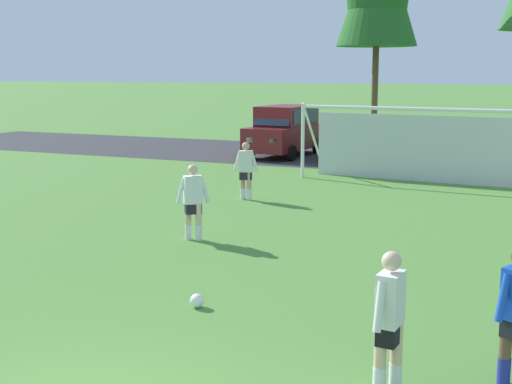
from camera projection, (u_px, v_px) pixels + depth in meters
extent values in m
plane|color=#518438|center=(391.00, 193.00, 20.44)|extent=(400.00, 400.00, 0.00)
cube|color=#333335|center=(436.00, 161.00, 27.89)|extent=(52.00, 8.40, 0.01)
sphere|color=white|center=(197.00, 301.00, 10.45)|extent=(0.22, 0.22, 0.22)
sphere|color=black|center=(197.00, 300.00, 10.45)|extent=(0.08, 0.08, 0.08)
sphere|color=red|center=(200.00, 301.00, 10.43)|extent=(0.07, 0.07, 0.07)
cylinder|color=white|center=(303.00, 142.00, 23.31)|extent=(0.12, 0.12, 2.44)
cylinder|color=white|center=(410.00, 109.00, 21.41)|extent=(7.31, 0.64, 0.12)
cylinder|color=white|center=(313.00, 136.00, 24.07)|extent=(0.22, 1.95, 2.46)
cube|color=silver|center=(416.00, 148.00, 22.51)|extent=(6.94, 0.54, 2.20)
cylinder|color=tan|center=(249.00, 186.00, 19.25)|extent=(0.14, 0.14, 0.80)
cylinder|color=tan|center=(243.00, 185.00, 19.36)|extent=(0.14, 0.14, 0.80)
cylinder|color=white|center=(249.00, 194.00, 19.29)|extent=(0.15, 0.15, 0.32)
cylinder|color=white|center=(243.00, 194.00, 19.41)|extent=(0.15, 0.15, 0.32)
cube|color=black|center=(246.00, 175.00, 19.25)|extent=(0.39, 0.31, 0.28)
cube|color=silver|center=(246.00, 161.00, 19.18)|extent=(0.43, 0.34, 0.60)
sphere|color=tan|center=(246.00, 146.00, 19.11)|extent=(0.22, 0.22, 0.22)
cylinder|color=silver|center=(254.00, 162.00, 19.12)|extent=(0.25, 0.15, 0.55)
cylinder|color=silver|center=(237.00, 162.00, 19.26)|extent=(0.25, 0.15, 0.55)
cylinder|color=brown|center=(505.00, 351.00, 7.84)|extent=(0.14, 0.14, 0.80)
cylinder|color=#232D99|center=(504.00, 371.00, 7.88)|extent=(0.15, 0.15, 0.32)
cylinder|color=blue|center=(503.00, 298.00, 7.62)|extent=(0.18, 0.25, 0.55)
cylinder|color=beige|center=(199.00, 222.00, 14.61)|extent=(0.14, 0.14, 0.80)
cylinder|color=beige|center=(188.00, 221.00, 14.68)|extent=(0.14, 0.14, 0.80)
cylinder|color=white|center=(199.00, 233.00, 14.66)|extent=(0.15, 0.15, 0.32)
cylinder|color=white|center=(188.00, 232.00, 14.72)|extent=(0.15, 0.15, 0.32)
cube|color=black|center=(193.00, 207.00, 14.59)|extent=(0.40, 0.39, 0.28)
cube|color=white|center=(193.00, 190.00, 14.53)|extent=(0.44, 0.43, 0.60)
sphere|color=beige|center=(193.00, 170.00, 14.45)|extent=(0.22, 0.22, 0.22)
cylinder|color=white|center=(205.00, 190.00, 14.56)|extent=(0.23, 0.22, 0.55)
cylinder|color=white|center=(181.00, 191.00, 14.49)|extent=(0.23, 0.22, 0.55)
cylinder|color=beige|center=(380.00, 360.00, 7.58)|extent=(0.14, 0.14, 0.80)
cylinder|color=beige|center=(396.00, 356.00, 7.70)|extent=(0.14, 0.14, 0.80)
cylinder|color=white|center=(379.00, 381.00, 7.63)|extent=(0.15, 0.15, 0.32)
cylinder|color=white|center=(395.00, 376.00, 7.74)|extent=(0.15, 0.15, 0.32)
cube|color=black|center=(389.00, 331.00, 7.59)|extent=(0.25, 0.36, 0.28)
cube|color=silver|center=(390.00, 299.00, 7.52)|extent=(0.27, 0.40, 0.60)
sphere|color=beige|center=(392.00, 261.00, 7.45)|extent=(0.22, 0.22, 0.22)
cylinder|color=silver|center=(379.00, 307.00, 7.33)|extent=(0.11, 0.24, 0.55)
cylinder|color=silver|center=(400.00, 295.00, 7.72)|extent=(0.11, 0.24, 0.55)
cube|color=maroon|center=(285.00, 137.00, 29.37)|extent=(2.17, 4.70, 1.00)
cube|color=maroon|center=(287.00, 115.00, 29.39)|extent=(1.92, 3.10, 0.84)
cube|color=#28384C|center=(273.00, 118.00, 28.15)|extent=(1.63, 0.47, 0.71)
cube|color=#28384C|center=(306.00, 116.00, 28.99)|extent=(0.19, 2.55, 0.59)
cube|color=white|center=(273.00, 141.00, 27.15)|extent=(0.28, 0.10, 0.20)
cube|color=white|center=(250.00, 140.00, 27.62)|extent=(0.28, 0.10, 0.20)
cube|color=#B21414|center=(316.00, 132.00, 31.11)|extent=(0.28, 0.10, 0.20)
cube|color=#B21414|center=(295.00, 131.00, 31.58)|extent=(0.28, 0.10, 0.20)
cylinder|color=black|center=(291.00, 153.00, 27.78)|extent=(0.28, 0.65, 0.64)
cylinder|color=black|center=(250.00, 151.00, 28.63)|extent=(0.28, 0.65, 0.64)
cylinder|color=black|center=(317.00, 147.00, 30.28)|extent=(0.28, 0.65, 0.64)
cylinder|color=black|center=(279.00, 145.00, 31.14)|extent=(0.28, 0.65, 0.64)
cube|color=black|center=(356.00, 143.00, 28.01)|extent=(2.08, 4.31, 0.76)
cube|color=black|center=(358.00, 126.00, 28.02)|extent=(1.80, 2.21, 0.64)
cube|color=#28384C|center=(350.00, 128.00, 27.18)|extent=(1.55, 0.42, 0.55)
cube|color=#28384C|center=(377.00, 127.00, 27.64)|extent=(0.16, 1.78, 0.45)
cube|color=white|center=(350.00, 147.00, 25.98)|extent=(0.28, 0.10, 0.20)
cube|color=white|center=(326.00, 146.00, 26.43)|extent=(0.28, 0.10, 0.20)
cube|color=#B21414|center=(383.00, 138.00, 29.57)|extent=(0.28, 0.10, 0.20)
cube|color=#B21414|center=(361.00, 137.00, 30.03)|extent=(0.28, 0.10, 0.20)
cylinder|color=black|center=(367.00, 157.00, 26.53)|extent=(0.28, 0.66, 0.64)
cylinder|color=black|center=(324.00, 154.00, 27.36)|extent=(0.28, 0.66, 0.64)
cylinder|color=black|center=(387.00, 150.00, 28.80)|extent=(0.28, 0.66, 0.64)
cylinder|color=black|center=(346.00, 148.00, 29.63)|extent=(0.28, 0.66, 0.64)
cube|color=red|center=(449.00, 145.00, 27.47)|extent=(1.81, 4.21, 0.76)
cube|color=red|center=(450.00, 127.00, 27.48)|extent=(1.66, 2.10, 0.64)
cube|color=#28384C|center=(447.00, 129.00, 26.61)|extent=(1.53, 0.32, 0.55)
cube|color=#28384C|center=(472.00, 128.00, 27.15)|extent=(0.05, 1.79, 0.45)
cube|color=white|center=(454.00, 149.00, 25.40)|extent=(0.28, 0.08, 0.20)
cube|color=white|center=(428.00, 148.00, 25.80)|extent=(0.28, 0.08, 0.20)
cube|color=#B21414|center=(468.00, 139.00, 29.11)|extent=(0.28, 0.08, 0.20)
cube|color=#B21414|center=(444.00, 138.00, 29.51)|extent=(0.28, 0.08, 0.20)
cylinder|color=black|center=(468.00, 159.00, 26.00)|extent=(0.24, 0.64, 0.64)
cylinder|color=black|center=(420.00, 156.00, 26.72)|extent=(0.24, 0.64, 0.64)
cylinder|color=black|center=(475.00, 152.00, 28.34)|extent=(0.24, 0.64, 0.64)
cylinder|color=black|center=(431.00, 150.00, 29.06)|extent=(0.24, 0.64, 0.64)
cylinder|color=brown|center=(375.00, 91.00, 38.59)|extent=(0.36, 0.36, 5.03)
sphere|color=#236023|center=(377.00, 1.00, 37.73)|extent=(3.39, 3.39, 3.39)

